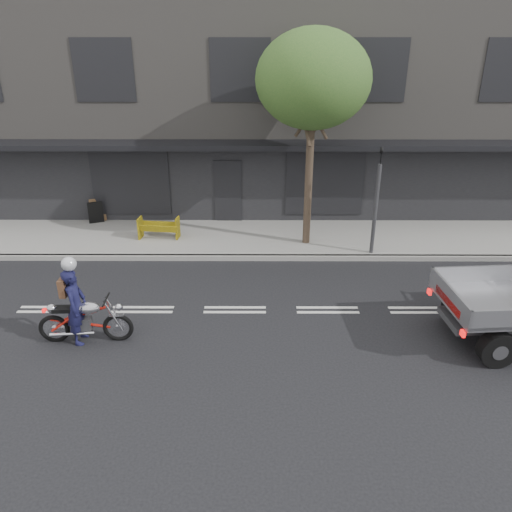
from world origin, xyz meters
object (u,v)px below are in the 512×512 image
(motorcycle, at_px, (85,319))
(construction_barrier, at_px, (158,230))
(street_tree, at_px, (313,80))
(traffic_light_pole, at_px, (376,208))
(sandwich_board, at_px, (96,212))
(rider, at_px, (76,306))

(motorcycle, height_order, construction_barrier, motorcycle)
(street_tree, bearing_deg, motorcycle, -134.82)
(traffic_light_pole, distance_m, sandwich_board, 9.91)
(rider, bearing_deg, traffic_light_pole, -60.72)
(traffic_light_pole, relative_size, motorcycle, 1.61)
(traffic_light_pole, distance_m, construction_barrier, 7.11)
(rider, bearing_deg, street_tree, -47.92)
(street_tree, bearing_deg, rider, -135.59)
(street_tree, relative_size, rider, 3.68)
(street_tree, height_order, sandwich_board, street_tree)
(motorcycle, bearing_deg, sandwich_board, 102.44)
(motorcycle, xyz_separation_m, sandwich_board, (-1.94, 7.34, -0.00))
(motorcycle, bearing_deg, construction_barrier, 81.58)
(sandwich_board, bearing_deg, street_tree, -36.55)
(traffic_light_pole, distance_m, rider, 9.09)
(traffic_light_pole, distance_m, motorcycle, 9.00)
(motorcycle, relative_size, sandwich_board, 2.58)
(traffic_light_pole, xyz_separation_m, construction_barrier, (-6.95, 1.00, -1.12))
(construction_barrier, xyz_separation_m, sandwich_board, (-2.55, 1.59, 0.04))
(street_tree, bearing_deg, construction_barrier, 178.29)
(traffic_light_pole, relative_size, sandwich_board, 4.16)
(rider, distance_m, sandwich_board, 7.56)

